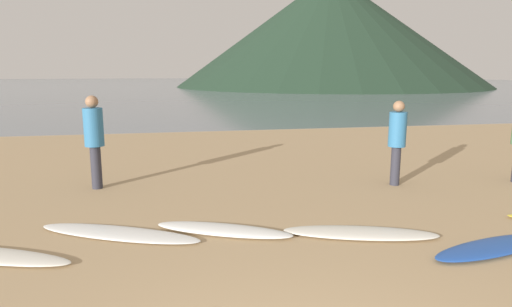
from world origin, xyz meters
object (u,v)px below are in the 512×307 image
surfboard_1 (119,233)px  surfboard_2 (223,230)px  person_1 (94,134)px  surfboard_3 (360,233)px  person_0 (397,136)px  surfboard_4 (493,247)px

surfboard_1 → surfboard_2: bearing=18.7°
surfboard_2 → person_1: (-2.15, 2.92, 1.03)m
surfboard_3 → person_0: bearing=70.3°
surfboard_2 → surfboard_1: bearing=-161.8°
surfboard_1 → person_0: bearing=45.3°
person_0 → person_1: bearing=19.5°
surfboard_4 → person_0: person_0 is taller
surfboard_2 → surfboard_4: 3.61m
surfboard_1 → surfboard_4: surfboard_4 is taller
surfboard_3 → surfboard_1: bearing=-174.4°
surfboard_2 → surfboard_4: bearing=4.1°
surfboard_4 → person_0: 3.51m
person_0 → person_1: (-5.91, 0.88, 0.07)m
surfboard_2 → person_0: person_0 is taller
surfboard_3 → surfboard_4: size_ratio=1.11×
surfboard_4 → person_1: size_ratio=1.07×
surfboard_1 → surfboard_2: size_ratio=1.22×
surfboard_2 → person_1: bearing=151.7°
surfboard_4 → person_1: bearing=129.3°
surfboard_1 → surfboard_3: (3.37, -0.66, 0.01)m
surfboard_4 → person_0: (0.39, 3.35, 0.96)m
person_1 → surfboard_2: bearing=-28.8°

